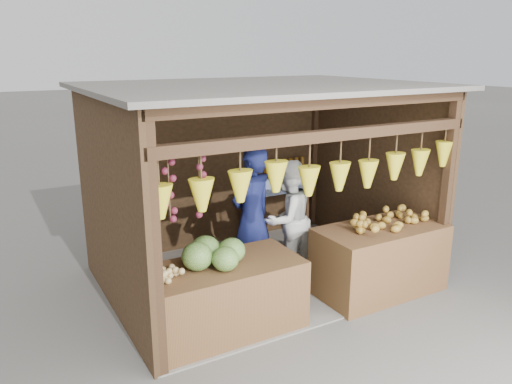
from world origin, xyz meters
TOP-DOWN VIEW (x-y plane):
  - ground at (0.00, 0.00)m, footprint 80.00×80.00m
  - stall_structure at (-0.03, -0.04)m, footprint 4.30×3.30m
  - back_shelf at (1.05, 1.28)m, footprint 1.25×0.32m
  - counter_left at (-1.05, -1.03)m, footprint 1.74×0.85m
  - counter_right at (1.14, -1.15)m, footprint 1.68×0.85m
  - stool at (-1.70, 0.09)m, footprint 0.35×0.35m
  - man_standing at (-0.17, -0.09)m, footprint 0.79×0.64m
  - woman_standing at (0.37, -0.13)m, footprint 0.93×0.79m
  - vendor_seated at (-1.70, 0.09)m, footprint 0.57×0.45m
  - melon_pile at (-1.15, -1.00)m, footprint 1.00×0.50m
  - tanfruit_pile at (-1.66, -1.04)m, footprint 0.34×0.40m
  - mango_pile at (1.25, -1.16)m, footprint 1.40×0.64m

SIDE VIEW (x-z plane):
  - ground at x=0.00m, z-range 0.00..0.00m
  - stool at x=-1.70m, z-range 0.00..0.33m
  - counter_left at x=-1.05m, z-range 0.00..0.81m
  - counter_right at x=1.14m, z-range 0.00..0.89m
  - woman_standing at x=0.37m, z-range 0.00..1.65m
  - vendor_seated at x=-1.70m, z-range 0.33..1.36m
  - back_shelf at x=1.05m, z-range 0.21..1.54m
  - tanfruit_pile at x=-1.66m, z-range 0.81..0.94m
  - man_standing at x=-0.17m, z-range 0.00..1.88m
  - melon_pile at x=-1.15m, z-range 0.81..1.13m
  - mango_pile at x=1.25m, z-range 0.89..1.11m
  - stall_structure at x=-0.03m, z-range 0.34..3.00m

